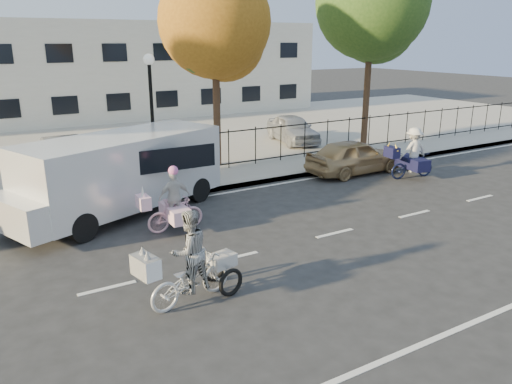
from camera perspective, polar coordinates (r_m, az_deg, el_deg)
ground at (r=11.88m, az=-2.40°, el=-7.48°), size 120.00×120.00×0.00m
road_markings at (r=11.87m, az=-2.40°, el=-7.46°), size 60.00×9.52×0.01m
curb at (r=16.19m, az=-10.90°, el=-0.70°), size 60.00×0.10×0.15m
sidewalk at (r=17.14m, az=-12.10°, el=0.23°), size 60.00×2.20×0.15m
parking_lot at (r=25.53m, az=-18.63°, el=5.21°), size 60.00×15.60×0.15m
iron_fence at (r=17.95m, az=-13.41°, el=3.62°), size 58.00×0.06×1.50m
building at (r=34.97m, az=-22.77°, el=12.62°), size 34.00×10.00×6.00m
lamppost at (r=17.36m, az=-11.91°, el=10.70°), size 0.36×0.36×4.33m
street_sign at (r=17.02m, az=-19.06°, el=4.22°), size 0.85×0.06×1.80m
zebra_trike at (r=9.79m, az=-7.53°, el=-8.51°), size 2.21×1.15×1.89m
unicorn_bike at (r=13.40m, az=-9.37°, el=-1.73°), size 1.77×1.23×1.79m
bull_bike at (r=19.22m, az=17.40°, el=3.72°), size 2.07×1.44×1.88m
white_van at (r=14.97m, az=-15.39°, el=2.31°), size 7.05×4.21×2.31m
gold_sedan at (r=19.37m, az=11.16°, el=4.02°), size 3.92×1.63×1.33m
lot_car_c at (r=20.19m, az=-20.97°, el=4.05°), size 1.35×3.79×1.24m
lot_car_d at (r=24.25m, az=4.21°, el=7.23°), size 2.27×4.07×1.31m
tree_mid at (r=19.52m, az=-4.41°, el=18.24°), size 4.16×4.16×7.63m
tree_east at (r=23.17m, az=13.29°, el=19.74°), size 4.81×4.81×8.82m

